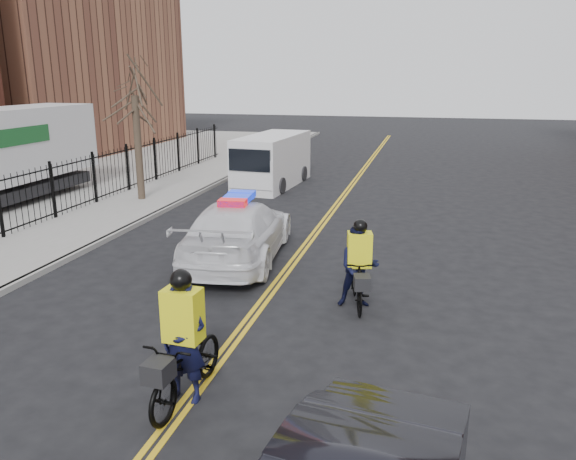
# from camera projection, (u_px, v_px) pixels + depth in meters

# --- Properties ---
(ground) EXTENTS (120.00, 120.00, 0.00)m
(ground) POSITION_uv_depth(u_px,v_px,m) (242.00, 329.00, 11.20)
(ground) COLOR black
(ground) RESTS_ON ground
(center_line_left) EXTENTS (0.10, 60.00, 0.01)m
(center_line_left) POSITION_uv_depth(u_px,v_px,m) (317.00, 227.00, 18.69)
(center_line_left) COLOR gold
(center_line_left) RESTS_ON ground
(center_line_right) EXTENTS (0.10, 60.00, 0.01)m
(center_line_right) POSITION_uv_depth(u_px,v_px,m) (322.00, 227.00, 18.65)
(center_line_right) COLOR gold
(center_line_right) RESTS_ON ground
(sidewalk) EXTENTS (3.00, 60.00, 0.15)m
(sidewalk) POSITION_uv_depth(u_px,v_px,m) (118.00, 212.00, 20.43)
(sidewalk) COLOR gray
(sidewalk) RESTS_ON ground
(curb) EXTENTS (0.20, 60.00, 0.15)m
(curb) POSITION_uv_depth(u_px,v_px,m) (155.00, 214.00, 20.07)
(curb) COLOR gray
(curb) RESTS_ON ground
(iron_fence) EXTENTS (0.12, 28.00, 2.00)m
(iron_fence) POSITION_uv_depth(u_px,v_px,m) (79.00, 185.00, 20.54)
(iron_fence) COLOR black
(iron_fence) RESTS_ON ground
(warehouse_far) EXTENTS (14.00, 18.00, 14.00)m
(warehouse_far) POSITION_uv_depth(u_px,v_px,m) (28.00, 42.00, 37.19)
(warehouse_far) COLOR brown
(warehouse_far) RESTS_ON ground
(street_tree) EXTENTS (3.20, 3.20, 4.80)m
(street_tree) POSITION_uv_depth(u_px,v_px,m) (136.00, 112.00, 21.39)
(street_tree) COLOR #342A1F
(street_tree) RESTS_ON sidewalk
(police_cruiser) EXTENTS (2.86, 5.84, 1.80)m
(police_cruiser) POSITION_uv_depth(u_px,v_px,m) (238.00, 231.00, 15.21)
(police_cruiser) COLOR white
(police_cruiser) RESTS_ON ground
(cargo_van) EXTENTS (2.42, 5.61, 2.30)m
(cargo_van) POSITION_uv_depth(u_px,v_px,m) (271.00, 162.00, 25.24)
(cargo_van) COLOR white
(cargo_van) RESTS_ON ground
(cyclist_near) EXTENTS (0.90, 2.23, 2.14)m
(cyclist_near) POSITION_uv_depth(u_px,v_px,m) (185.00, 356.00, 8.60)
(cyclist_near) COLOR black
(cyclist_near) RESTS_ON ground
(cyclist_far) EXTENTS (1.01, 2.02, 1.97)m
(cyclist_far) POSITION_uv_depth(u_px,v_px,m) (359.00, 273.00, 12.11)
(cyclist_far) COLOR black
(cyclist_far) RESTS_ON ground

